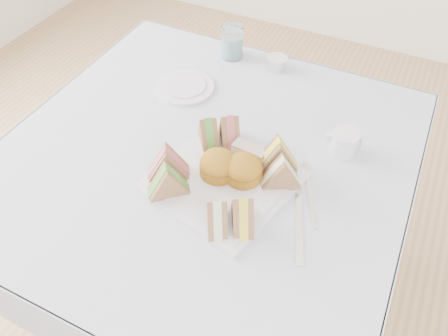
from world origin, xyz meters
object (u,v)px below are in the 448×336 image
at_px(creamer_jug, 344,142).
at_px(table, 208,236).
at_px(water_glass, 232,42).
at_px(serving_plate, 224,181).

bearing_deg(creamer_jug, table, -170.50).
distance_m(water_glass, creamer_jug, 0.52).
relative_size(serving_plate, water_glass, 2.99).
height_order(table, creamer_jug, creamer_jug).
bearing_deg(table, serving_plate, -37.97).
bearing_deg(serving_plate, water_glass, 126.63).
xyz_separation_m(serving_plate, water_glass, (-0.21, 0.50, 0.04)).
height_order(table, water_glass, water_glass).
bearing_deg(water_glass, table, -74.15).
xyz_separation_m(serving_plate, creamer_jug, (0.23, 0.23, 0.03)).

